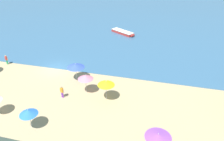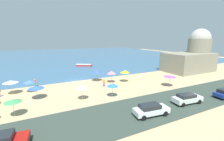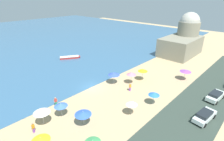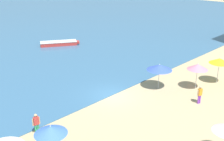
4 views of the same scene
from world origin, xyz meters
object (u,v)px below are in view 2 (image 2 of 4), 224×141
beach_umbrella_10 (170,76)px  parked_car_2 (151,109)px  beach_umbrella_7 (111,72)px  skiff_nearshore (84,65)px  beach_umbrella_6 (13,101)px  beach_umbrella_1 (113,85)px  bather_1 (104,82)px  parked_car_4 (187,98)px  bather_0 (35,82)px  beach_umbrella_8 (36,87)px  beach_umbrella_9 (82,87)px  beach_umbrella_4 (125,71)px  beach_umbrella_0 (10,82)px  harbor_fortress (193,56)px  beach_umbrella_3 (29,81)px  beach_umbrella_11 (97,72)px

beach_umbrella_10 → parked_car_2: size_ratio=0.51×
beach_umbrella_7 → skiff_nearshore: beach_umbrella_7 is taller
beach_umbrella_6 → beach_umbrella_1: bearing=1.8°
bather_1 → skiff_nearshore: size_ratio=0.30×
parked_car_2 → parked_car_4: size_ratio=1.01×
bather_0 → beach_umbrella_6: bearing=-100.3°
beach_umbrella_8 → beach_umbrella_9: (6.39, -3.59, 0.20)m
parked_car_2 → parked_car_4: parked_car_2 is taller
beach_umbrella_7 → parked_car_2: 15.15m
beach_umbrella_6 → beach_umbrella_8: 5.55m
beach_umbrella_4 → bather_1: size_ratio=1.66×
bather_1 → parked_car_4: bather_1 is taller
beach_umbrella_8 → beach_umbrella_10: beach_umbrella_10 is taller
beach_umbrella_1 → bather_0: beach_umbrella_1 is taller
parked_car_4 → bather_1: bearing=121.5°
beach_umbrella_0 → harbor_fortress: harbor_fortress is taller
beach_umbrella_9 → parked_car_2: (6.34, -8.60, -1.32)m
beach_umbrella_3 → skiff_nearshore: (15.72, 21.25, -1.66)m
beach_umbrella_0 → beach_umbrella_7: beach_umbrella_7 is taller
beach_umbrella_0 → beach_umbrella_7: bearing=-4.3°
beach_umbrella_10 → bather_0: 26.90m
beach_umbrella_1 → parked_car_2: (1.51, -7.66, -1.21)m
beach_umbrella_0 → harbor_fortress: 45.98m
beach_umbrella_0 → skiff_nearshore: beach_umbrella_0 is taller
beach_umbrella_4 → beach_umbrella_11: bearing=146.7°
parked_car_2 → beach_umbrella_6: bearing=154.6°
beach_umbrella_3 → beach_umbrella_8: (1.09, -3.96, -0.05)m
beach_umbrella_3 → bather_1: size_ratio=1.42×
bather_0 → bather_1: (12.37, -5.94, 0.02)m
bather_1 → harbor_fortress: harbor_fortress is taller
harbor_fortress → beach_umbrella_7: bearing=-178.0°
bather_0 → parked_car_4: (20.22, -18.74, -0.07)m
harbor_fortress → beach_umbrella_8: bearing=-174.9°
beach_umbrella_1 → beach_umbrella_8: beach_umbrella_1 is taller
beach_umbrella_11 → bather_0: (-12.47, 1.57, -1.31)m
beach_umbrella_6 → skiff_nearshore: (17.13, 30.16, -1.72)m
beach_umbrella_1 → beach_umbrella_8: (-11.22, 4.53, -0.09)m
beach_umbrella_4 → parked_car_4: (2.46, -13.70, -1.57)m
beach_umbrella_0 → parked_car_4: bearing=-33.7°
beach_umbrella_8 → skiff_nearshore: (14.63, 25.21, -1.61)m
beach_umbrella_4 → beach_umbrella_9: bearing=-153.3°
beach_umbrella_0 → beach_umbrella_3: beach_umbrella_0 is taller
beach_umbrella_10 → skiff_nearshore: 31.25m
beach_umbrella_3 → parked_car_4: (20.98, -15.70, -1.18)m
beach_umbrella_1 → beach_umbrella_8: size_ratio=1.00×
beach_umbrella_3 → beach_umbrella_9: 10.63m
parked_car_2 → skiff_nearshore: bearing=87.1°
beach_umbrella_7 → beach_umbrella_9: size_ratio=1.06×
harbor_fortress → parked_car_2: bearing=-151.5°
beach_umbrella_1 → beach_umbrella_4: beach_umbrella_4 is taller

